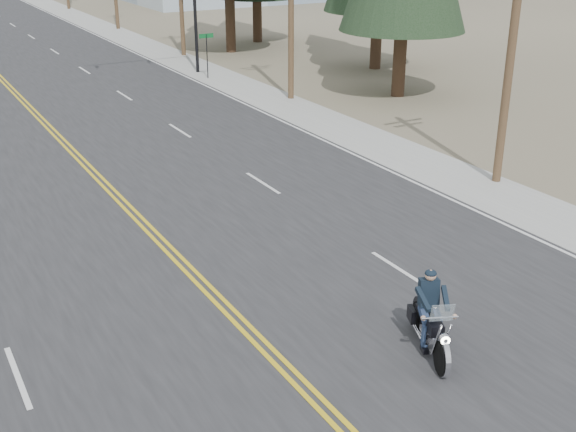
% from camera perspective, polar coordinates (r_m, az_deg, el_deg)
% --- Properties ---
extents(ground_plane, '(400.00, 400.00, 0.00)m').
position_cam_1_polar(ground_plane, '(14.62, 2.78, -14.91)').
color(ground_plane, '#776D56').
rests_on(ground_plane, ground).
extents(sidewalk_right, '(3.00, 200.00, 0.01)m').
position_cam_1_polar(sidewalk_right, '(82.19, -17.62, 15.28)').
color(sidewalk_right, '#A5A5A0').
rests_on(sidewalk_right, ground).
extents(street_sign, '(0.90, 0.06, 2.62)m').
position_cam_1_polar(street_sign, '(43.85, -6.44, 13.06)').
color(street_sign, black).
rests_on(street_sign, ground).
extents(utility_pole_a, '(2.20, 0.30, 11.00)m').
position_cam_1_polar(utility_pole_a, '(26.07, 17.49, 14.57)').
color(utility_pole_a, brown).
rests_on(utility_pole_a, ground).
extents(motorcyclist, '(1.88, 2.58, 1.85)m').
position_cam_1_polar(motorcyclist, '(16.06, 11.31, -7.67)').
color(motorcyclist, black).
rests_on(motorcyclist, ground).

